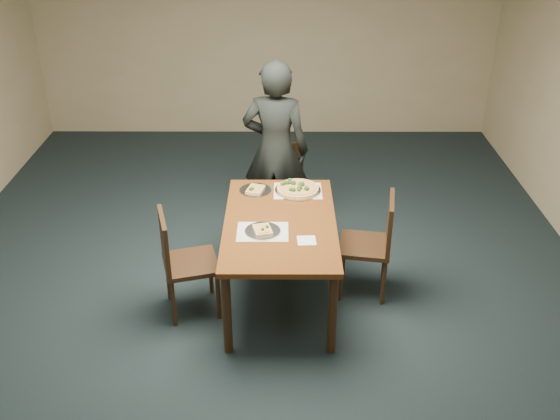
{
  "coord_description": "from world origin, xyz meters",
  "views": [
    {
      "loc": [
        0.21,
        -4.17,
        3.25
      ],
      "look_at": [
        0.19,
        0.18,
        0.85
      ],
      "focal_mm": 40.0,
      "sensor_mm": 36.0,
      "label": 1
    }
  ],
  "objects_px": {
    "dining_table": "(280,231)",
    "diner": "(276,150)",
    "chair_far": "(285,185)",
    "pizza_pan": "(297,188)",
    "chair_right": "(375,240)",
    "slice_plate_near": "(263,230)",
    "slice_plate_far": "(255,190)",
    "chair_left": "(180,258)"
  },
  "relations": [
    {
      "from": "dining_table",
      "to": "diner",
      "type": "bearing_deg",
      "value": 92.29
    },
    {
      "from": "diner",
      "to": "chair_far",
      "type": "bearing_deg",
      "value": 168.91
    },
    {
      "from": "dining_table",
      "to": "pizza_pan",
      "type": "distance_m",
      "value": 0.56
    },
    {
      "from": "chair_right",
      "to": "pizza_pan",
      "type": "height_order",
      "value": "chair_right"
    },
    {
      "from": "chair_far",
      "to": "slice_plate_near",
      "type": "relative_size",
      "value": 3.25
    },
    {
      "from": "chair_right",
      "to": "pizza_pan",
      "type": "bearing_deg",
      "value": -114.78
    },
    {
      "from": "dining_table",
      "to": "diner",
      "type": "height_order",
      "value": "diner"
    },
    {
      "from": "diner",
      "to": "pizza_pan",
      "type": "relative_size",
      "value": 4.34
    },
    {
      "from": "dining_table",
      "to": "slice_plate_near",
      "type": "height_order",
      "value": "slice_plate_near"
    },
    {
      "from": "chair_far",
      "to": "diner",
      "type": "height_order",
      "value": "diner"
    },
    {
      "from": "chair_far",
      "to": "slice_plate_near",
      "type": "height_order",
      "value": "chair_far"
    },
    {
      "from": "dining_table",
      "to": "slice_plate_far",
      "type": "bearing_deg",
      "value": 112.6
    },
    {
      "from": "chair_left",
      "to": "chair_right",
      "type": "distance_m",
      "value": 1.61
    },
    {
      "from": "chair_far",
      "to": "chair_left",
      "type": "xyz_separation_m",
      "value": [
        -0.83,
        -1.29,
        0.0
      ]
    },
    {
      "from": "chair_far",
      "to": "chair_left",
      "type": "distance_m",
      "value": 1.54
    },
    {
      "from": "pizza_pan",
      "to": "slice_plate_far",
      "type": "distance_m",
      "value": 0.37
    },
    {
      "from": "chair_right",
      "to": "slice_plate_near",
      "type": "relative_size",
      "value": 3.25
    },
    {
      "from": "chair_right",
      "to": "slice_plate_near",
      "type": "xyz_separation_m",
      "value": [
        -0.93,
        -0.26,
        0.25
      ]
    },
    {
      "from": "diner",
      "to": "pizza_pan",
      "type": "bearing_deg",
      "value": 117.71
    },
    {
      "from": "chair_far",
      "to": "chair_right",
      "type": "height_order",
      "value": "same"
    },
    {
      "from": "chair_far",
      "to": "diner",
      "type": "bearing_deg",
      "value": 146.98
    },
    {
      "from": "dining_table",
      "to": "pizza_pan",
      "type": "xyz_separation_m",
      "value": [
        0.15,
        0.53,
        0.12
      ]
    },
    {
      "from": "chair_far",
      "to": "chair_right",
      "type": "bearing_deg",
      "value": -65.63
    },
    {
      "from": "pizza_pan",
      "to": "slice_plate_near",
      "type": "distance_m",
      "value": 0.76
    },
    {
      "from": "chair_left",
      "to": "pizza_pan",
      "type": "height_order",
      "value": "chair_left"
    },
    {
      "from": "pizza_pan",
      "to": "slice_plate_far",
      "type": "height_order",
      "value": "pizza_pan"
    },
    {
      "from": "diner",
      "to": "chair_left",
      "type": "bearing_deg",
      "value": 70.37
    },
    {
      "from": "diner",
      "to": "slice_plate_far",
      "type": "distance_m",
      "value": 0.64
    },
    {
      "from": "chair_right",
      "to": "slice_plate_near",
      "type": "bearing_deg",
      "value": -64.52
    },
    {
      "from": "chair_left",
      "to": "chair_far",
      "type": "bearing_deg",
      "value": -48.32
    },
    {
      "from": "dining_table",
      "to": "slice_plate_near",
      "type": "xyz_separation_m",
      "value": [
        -0.13,
        -0.17,
        0.11
      ]
    },
    {
      "from": "chair_left",
      "to": "diner",
      "type": "xyz_separation_m",
      "value": [
        0.75,
        1.33,
        0.36
      ]
    },
    {
      "from": "slice_plate_near",
      "to": "chair_right",
      "type": "bearing_deg",
      "value": 15.96
    },
    {
      "from": "pizza_pan",
      "to": "slice_plate_far",
      "type": "relative_size",
      "value": 1.44
    },
    {
      "from": "chair_far",
      "to": "slice_plate_far",
      "type": "height_order",
      "value": "chair_far"
    },
    {
      "from": "pizza_pan",
      "to": "slice_plate_near",
      "type": "height_order",
      "value": "pizza_pan"
    },
    {
      "from": "diner",
      "to": "pizza_pan",
      "type": "xyz_separation_m",
      "value": [
        0.2,
        -0.61,
        -0.1
      ]
    },
    {
      "from": "chair_left",
      "to": "diner",
      "type": "bearing_deg",
      "value": -44.91
    },
    {
      "from": "slice_plate_near",
      "to": "pizza_pan",
      "type": "bearing_deg",
      "value": 67.79
    },
    {
      "from": "slice_plate_near",
      "to": "chair_left",
      "type": "bearing_deg",
      "value": -178.43
    },
    {
      "from": "diner",
      "to": "slice_plate_far",
      "type": "height_order",
      "value": "diner"
    },
    {
      "from": "dining_table",
      "to": "chair_right",
      "type": "distance_m",
      "value": 0.81
    }
  ]
}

